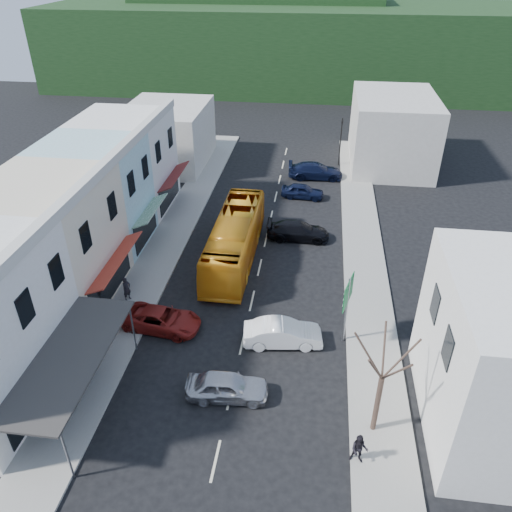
{
  "coord_description": "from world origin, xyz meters",
  "views": [
    {
      "loc": [
        3.64,
        -21.77,
        19.67
      ],
      "look_at": [
        0.0,
        6.0,
        2.2
      ],
      "focal_mm": 35.0,
      "sensor_mm": 36.0,
      "label": 1
    }
  ],
  "objects": [
    {
      "name": "ground",
      "position": [
        0.0,
        0.0,
        0.0
      ],
      "size": [
        120.0,
        120.0,
        0.0
      ],
      "primitive_type": "plane",
      "color": "black",
      "rests_on": "ground"
    },
    {
      "name": "sidewalk_left",
      "position": [
        -7.5,
        10.0,
        0.07
      ],
      "size": [
        3.0,
        52.0,
        0.15
      ],
      "primitive_type": "cube",
      "color": "gray",
      "rests_on": "ground"
    },
    {
      "name": "sidewalk_right",
      "position": [
        7.5,
        10.0,
        0.07
      ],
      "size": [
        3.0,
        52.0,
        0.15
      ],
      "primitive_type": "cube",
      "color": "gray",
      "rests_on": "ground"
    },
    {
      "name": "shopfront_row",
      "position": [
        -12.49,
        5.0,
        4.0
      ],
      "size": [
        8.25,
        30.0,
        8.0
      ],
      "color": "silver",
      "rests_on": "ground"
    },
    {
      "name": "distant_block_left",
      "position": [
        -12.0,
        27.0,
        3.0
      ],
      "size": [
        8.0,
        10.0,
        6.0
      ],
      "primitive_type": "cube",
      "color": "#B7B2A8",
      "rests_on": "ground"
    },
    {
      "name": "distant_block_right",
      "position": [
        11.0,
        30.0,
        3.5
      ],
      "size": [
        8.0,
        12.0,
        7.0
      ],
      "primitive_type": "cube",
      "color": "#B7B2A8",
      "rests_on": "ground"
    },
    {
      "name": "hillside",
      "position": [
        -1.45,
        65.09,
        6.73
      ],
      "size": [
        80.0,
        26.0,
        14.0
      ],
      "color": "black",
      "rests_on": "ground"
    },
    {
      "name": "bus",
      "position": [
        -1.94,
        8.99,
        1.55
      ],
      "size": [
        2.6,
        11.62,
        3.1
      ],
      "primitive_type": "imported",
      "rotation": [
        0.0,
        0.0,
        -0.01
      ],
      "color": "orange",
      "rests_on": "ground"
    },
    {
      "name": "car_silver",
      "position": [
        -0.14,
        -4.21,
        0.7
      ],
      "size": [
        4.52,
        2.12,
        1.4
      ],
      "primitive_type": "imported",
      "rotation": [
        0.0,
        0.0,
        1.64
      ],
      "color": "#B8B7BD",
      "rests_on": "ground"
    },
    {
      "name": "car_white",
      "position": [
        2.31,
        0.17,
        0.7
      ],
      "size": [
        4.6,
        2.35,
        1.4
      ],
      "primitive_type": "imported",
      "rotation": [
        0.0,
        0.0,
        1.7
      ],
      "color": "white",
      "rests_on": "ground"
    },
    {
      "name": "car_red",
      "position": [
        -5.0,
        0.59,
        0.7
      ],
      "size": [
        4.8,
        2.45,
        1.4
      ],
      "primitive_type": "imported",
      "rotation": [
        0.0,
        0.0,
        1.45
      ],
      "color": "maroon",
      "rests_on": "ground"
    },
    {
      "name": "car_black_near",
      "position": [
        2.47,
        12.5,
        0.7
      ],
      "size": [
        4.53,
        1.92,
        1.4
      ],
      "primitive_type": "imported",
      "rotation": [
        0.0,
        0.0,
        1.59
      ],
      "color": "black",
      "rests_on": "ground"
    },
    {
      "name": "car_navy_mid",
      "position": [
        2.44,
        20.1,
        0.7
      ],
      "size": [
        4.53,
        2.15,
        1.4
      ],
      "primitive_type": "imported",
      "rotation": [
        0.0,
        0.0,
        1.49
      ],
      "color": "black",
      "rests_on": "ground"
    },
    {
      "name": "car_navy_far",
      "position": [
        3.46,
        24.85,
        0.7
      ],
      "size": [
        4.61,
        2.14,
        1.4
      ],
      "primitive_type": "imported",
      "rotation": [
        0.0,
        0.0,
        1.64
      ],
      "color": "black",
      "rests_on": "ground"
    },
    {
      "name": "pedestrian_left",
      "position": [
        -7.96,
        2.9,
        1.0
      ],
      "size": [
        0.61,
        0.71,
        1.7
      ],
      "primitive_type": "imported",
      "rotation": [
        0.0,
        0.0,
        1.15
      ],
      "color": "black",
      "rests_on": "sidewalk_left"
    },
    {
      "name": "pedestrian_right",
      "position": [
        6.3,
        -7.28,
        1.0
      ],
      "size": [
        0.75,
        0.53,
        1.7
      ],
      "primitive_type": "imported",
      "rotation": [
        0.0,
        0.0,
        -0.14
      ],
      "color": "black",
      "rests_on": "sidewalk_right"
    },
    {
      "name": "direction_sign",
      "position": [
        5.8,
        0.86,
        2.2
      ],
      "size": [
        1.27,
        2.09,
        4.4
      ],
      "primitive_type": null,
      "rotation": [
        0.0,
        0.0,
        -0.28
      ],
      "color": "#105F2B",
      "rests_on": "ground"
    },
    {
      "name": "street_tree",
      "position": [
        7.11,
        -5.37,
        3.42
      ],
      "size": [
        2.28,
        2.28,
        6.85
      ],
      "primitive_type": null,
      "rotation": [
        0.0,
        0.0,
        0.03
      ],
      "color": "#36261E",
      "rests_on": "ground"
    },
    {
      "name": "traffic_signal",
      "position": [
        5.8,
        28.66,
        2.49
      ],
      "size": [
        0.74,
        1.12,
        4.98
      ],
      "primitive_type": null,
      "rotation": [
        0.0,
        0.0,
        3.27
      ],
      "color": "black",
      "rests_on": "ground"
    }
  ]
}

